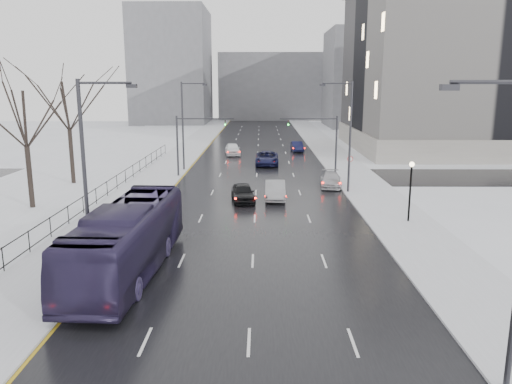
{
  "coord_description": "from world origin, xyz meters",
  "views": [
    {
      "loc": [
        0.45,
        -4.5,
        9.74
      ],
      "look_at": [
        0.12,
        28.89,
        2.5
      ],
      "focal_mm": 35.0,
      "sensor_mm": 36.0,
      "label": 1
    }
  ],
  "objects_px": {
    "mast_signal_right": "(326,139)",
    "sedan_right_near": "(275,190)",
    "sedan_right_cross": "(267,158)",
    "sedan_right_distant": "(297,147)",
    "streetlight_r_mid": "(348,131)",
    "lamppost_r_mid": "(411,183)",
    "mast_signal_left": "(187,139)",
    "tree_park_d": "(33,209)",
    "tree_park_e": "(74,184)",
    "streetlight_l_far": "(185,121)",
    "streetlight_l_near": "(89,168)",
    "sedan_center_near": "(243,193)",
    "sedan_center_far": "(233,149)",
    "bus": "(128,239)",
    "no_uturn_sign": "(350,162)",
    "sedan_right_far": "(331,180)"
  },
  "relations": [
    {
      "from": "mast_signal_right",
      "to": "sedan_right_near",
      "type": "xyz_separation_m",
      "value": [
        -5.65,
        -10.61,
        -3.27
      ]
    },
    {
      "from": "mast_signal_left",
      "to": "sedan_right_far",
      "type": "xyz_separation_m",
      "value": [
        14.52,
        -5.23,
        -3.38
      ]
    },
    {
      "from": "tree_park_d",
      "to": "streetlight_l_far",
      "type": "bearing_deg",
      "value": 61.85
    },
    {
      "from": "lamppost_r_mid",
      "to": "streetlight_l_far",
      "type": "bearing_deg",
      "value": 131.06
    },
    {
      "from": "sedan_center_near",
      "to": "sedan_right_distant",
      "type": "height_order",
      "value": "sedan_center_near"
    },
    {
      "from": "sedan_right_near",
      "to": "sedan_right_distant",
      "type": "xyz_separation_m",
      "value": [
        4.08,
        31.12,
        -0.08
      ]
    },
    {
      "from": "bus",
      "to": "sedan_right_cross",
      "type": "relative_size",
      "value": 2.2
    },
    {
      "from": "tree_park_d",
      "to": "streetlight_r_mid",
      "type": "bearing_deg",
      "value": 13.01
    },
    {
      "from": "streetlight_l_near",
      "to": "sedan_center_far",
      "type": "bearing_deg",
      "value": 84.03
    },
    {
      "from": "sedan_right_near",
      "to": "streetlight_l_near",
      "type": "bearing_deg",
      "value": -118.95
    },
    {
      "from": "tree_park_d",
      "to": "tree_park_e",
      "type": "height_order",
      "value": "tree_park_e"
    },
    {
      "from": "sedan_right_cross",
      "to": "sedan_center_far",
      "type": "bearing_deg",
      "value": 119.33
    },
    {
      "from": "tree_park_e",
      "to": "mast_signal_right",
      "type": "relative_size",
      "value": 2.08
    },
    {
      "from": "streetlight_l_near",
      "to": "sedan_center_far",
      "type": "distance_m",
      "value": 45.12
    },
    {
      "from": "lamppost_r_mid",
      "to": "streetlight_l_near",
      "type": "bearing_deg",
      "value": -152.45
    },
    {
      "from": "sedan_center_far",
      "to": "lamppost_r_mid",
      "type": "bearing_deg",
      "value": -74.05
    },
    {
      "from": "mast_signal_right",
      "to": "sedan_right_near",
      "type": "distance_m",
      "value": 12.46
    },
    {
      "from": "lamppost_r_mid",
      "to": "sedan_right_distant",
      "type": "relative_size",
      "value": 0.97
    },
    {
      "from": "streetlight_l_near",
      "to": "sedan_right_distant",
      "type": "bearing_deg",
      "value": 73.98
    },
    {
      "from": "tree_park_d",
      "to": "no_uturn_sign",
      "type": "bearing_deg",
      "value": 20.32
    },
    {
      "from": "streetlight_l_far",
      "to": "sedan_right_far",
      "type": "bearing_deg",
      "value": -31.01
    },
    {
      "from": "lamppost_r_mid",
      "to": "mast_signal_left",
      "type": "bearing_deg",
      "value": 135.52
    },
    {
      "from": "mast_signal_right",
      "to": "mast_signal_left",
      "type": "bearing_deg",
      "value": 180.0
    },
    {
      "from": "sedan_center_near",
      "to": "tree_park_d",
      "type": "bearing_deg",
      "value": -179.25
    },
    {
      "from": "streetlight_l_near",
      "to": "sedan_right_distant",
      "type": "height_order",
      "value": "streetlight_l_near"
    },
    {
      "from": "streetlight_l_near",
      "to": "sedan_center_far",
      "type": "height_order",
      "value": "streetlight_l_near"
    },
    {
      "from": "tree_park_e",
      "to": "mast_signal_left",
      "type": "height_order",
      "value": "tree_park_e"
    },
    {
      "from": "streetlight_l_far",
      "to": "tree_park_d",
      "type": "bearing_deg",
      "value": -118.15
    },
    {
      "from": "mast_signal_left",
      "to": "sedan_right_near",
      "type": "bearing_deg",
      "value": -49.69
    },
    {
      "from": "mast_signal_right",
      "to": "streetlight_r_mid",
      "type": "bearing_deg",
      "value": -84.0
    },
    {
      "from": "lamppost_r_mid",
      "to": "tree_park_e",
      "type": "bearing_deg",
      "value": 154.38
    },
    {
      "from": "lamppost_r_mid",
      "to": "sedan_center_near",
      "type": "relative_size",
      "value": 0.96
    },
    {
      "from": "sedan_right_distant",
      "to": "lamppost_r_mid",
      "type": "bearing_deg",
      "value": -85.58
    },
    {
      "from": "streetlight_r_mid",
      "to": "bus",
      "type": "bearing_deg",
      "value": -126.46
    },
    {
      "from": "sedan_right_cross",
      "to": "sedan_right_distant",
      "type": "bearing_deg",
      "value": 70.91
    },
    {
      "from": "tree_park_d",
      "to": "mast_signal_left",
      "type": "xyz_separation_m",
      "value": [
        10.47,
        14.0,
        4.11
      ]
    },
    {
      "from": "streetlight_l_near",
      "to": "sedan_right_near",
      "type": "relative_size",
      "value": 2.06
    },
    {
      "from": "tree_park_d",
      "to": "sedan_right_far",
      "type": "height_order",
      "value": "tree_park_d"
    },
    {
      "from": "lamppost_r_mid",
      "to": "no_uturn_sign",
      "type": "height_order",
      "value": "lamppost_r_mid"
    },
    {
      "from": "sedan_center_near",
      "to": "sedan_right_far",
      "type": "bearing_deg",
      "value": 29.7
    },
    {
      "from": "tree_park_e",
      "to": "sedan_center_far",
      "type": "relative_size",
      "value": 2.75
    },
    {
      "from": "streetlight_r_mid",
      "to": "sedan_right_cross",
      "type": "height_order",
      "value": "streetlight_r_mid"
    },
    {
      "from": "bus",
      "to": "tree_park_e",
      "type": "bearing_deg",
      "value": 118.68
    },
    {
      "from": "tree_park_e",
      "to": "sedan_right_cross",
      "type": "height_order",
      "value": "tree_park_e"
    },
    {
      "from": "mast_signal_right",
      "to": "mast_signal_left",
      "type": "relative_size",
      "value": 1.0
    },
    {
      "from": "tree_park_e",
      "to": "no_uturn_sign",
      "type": "height_order",
      "value": "tree_park_e"
    },
    {
      "from": "no_uturn_sign",
      "to": "sedan_right_far",
      "type": "height_order",
      "value": "no_uturn_sign"
    },
    {
      "from": "bus",
      "to": "sedan_center_far",
      "type": "bearing_deg",
      "value": 88.58
    },
    {
      "from": "tree_park_e",
      "to": "sedan_right_cross",
      "type": "distance_m",
      "value": 22.8
    },
    {
      "from": "tree_park_e",
      "to": "streetlight_l_far",
      "type": "distance_m",
      "value": 14.01
    }
  ]
}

